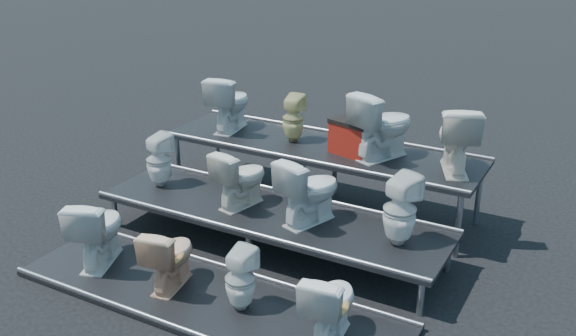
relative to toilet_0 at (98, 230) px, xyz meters
The scene contains 17 objects.
ground 1.99m from the toilet_0, 42.21° to the left, with size 80.00×80.00×0.00m, color black.
tier_front 1.50m from the toilet_0, ahead, with size 4.20×1.20×0.06m, color black.
tier_mid 1.95m from the toilet_0, 42.21° to the left, with size 4.20×1.20×0.46m, color black.
tier_back 2.97m from the toilet_0, 61.13° to the left, with size 4.20×1.20×0.86m, color black.
toilet_0 is the anchor object (origin of this frame).
toilet_1 0.99m from the toilet_0, ahead, with size 0.39×0.68×0.69m, color #E3B08B.
toilet_2 1.85m from the toilet_0, ahead, with size 0.29×0.30×0.65m, color silver.
toilet_3 2.82m from the toilet_0, ahead, with size 0.40×0.70×0.71m, color silver.
toilet_4 1.36m from the toilet_0, 98.00° to the left, with size 0.31×0.31×0.68m, color silver.
toilet_5 1.70m from the toilet_0, 51.46° to the left, with size 0.39×0.69×0.70m, color silver.
toilet_6 2.36m from the toilet_0, 33.87° to the left, with size 0.43×0.76×0.77m, color silver.
toilet_7 3.28m from the toilet_0, 23.53° to the left, with size 0.35×0.35×0.77m, color silver.
toilet_8 2.72m from the toilet_0, 89.28° to the left, with size 0.43×0.76×0.78m, color silver.
toilet_9 2.89m from the toilet_0, 68.37° to the left, with size 0.28×0.29×0.63m, color #D0C786.
toilet_10 3.55m from the toilet_0, 48.84° to the left, with size 0.47×0.83×0.85m, color silver.
toilet_11 4.19m from the toilet_0, 39.27° to the left, with size 0.45×0.80×0.81m, color silver.
red_crate 3.28m from the toilet_0, 53.16° to the left, with size 0.55×0.44×0.40m, color #9C2111.
Camera 1 is at (3.41, -5.77, 3.72)m, focal length 40.00 mm.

